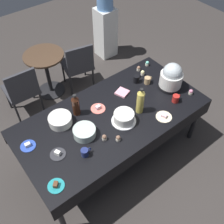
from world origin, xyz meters
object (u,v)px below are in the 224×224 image
dessert_plate_cream (164,117)px  round_cafe_table (46,67)px  dessert_plate_charcoal (58,154)px  coffee_mug_red (176,98)px  dessert_plate_teal (56,185)px  frosted_layer_cake (124,118)px  cupcake_vanilla (143,73)px  soda_bottle_cola (76,105)px  potluck_table (112,118)px  cupcake_mint (147,63)px  cupcake_cocoa (104,137)px  cupcake_rose (139,68)px  dessert_plate_coral (98,108)px  water_cooler (105,26)px  maroon_chair_right (78,64)px  glass_salad_bowl (84,132)px  cupcake_lemon (118,138)px  soda_bottle_ginger_ale (140,101)px  slow_cooker (171,77)px  coffee_mug_tan (147,80)px  coffee_mug_navy (85,152)px  coffee_mug_black (136,79)px  cupcake_berry (191,92)px  maroon_chair_left (22,89)px  dessert_plate_cobalt (28,146)px

dessert_plate_cream → round_cafe_table: 2.03m
dessert_plate_charcoal → coffee_mug_red: size_ratio=1.33×
dessert_plate_teal → frosted_layer_cake: bearing=12.5°
cupcake_vanilla → coffee_mug_red: size_ratio=0.56×
dessert_plate_teal → soda_bottle_cola: 0.91m
potluck_table → round_cafe_table: (-0.05, 1.57, -0.19)m
cupcake_mint → round_cafe_table: bearing=131.0°
cupcake_cocoa → cupcake_rose: 1.23m
dessert_plate_coral → cupcake_vanilla: (0.83, 0.14, 0.02)m
frosted_layer_cake → dessert_plate_cream: (0.40, -0.23, -0.05)m
round_cafe_table → water_cooler: 1.39m
dessert_plate_charcoal → maroon_chair_right: size_ratio=0.19×
dessert_plate_coral → coffee_mug_red: size_ratio=1.41×
glass_salad_bowl → dessert_plate_coral: bearing=33.3°
cupcake_lemon → soda_bottle_ginger_ale: bearing=20.9°
potluck_table → coffee_mug_red: bearing=-21.7°
slow_cooker → dessert_plate_cream: 0.54m
frosted_layer_cake → dessert_plate_coral: size_ratio=1.62×
slow_cooker → cupcake_mint: size_ratio=5.22×
potluck_table → dessert_plate_coral: size_ratio=12.84×
glass_salad_bowl → coffee_mug_red: bearing=-12.3°
soda_bottle_cola → maroon_chair_right: (0.69, 1.08, -0.39)m
dessert_plate_coral → cupcake_cocoa: size_ratio=2.54×
cupcake_vanilla → water_cooler: bearing=70.5°
cupcake_rose → water_cooler: (0.52, 1.44, -0.19)m
dessert_plate_teal → coffee_mug_tan: size_ratio=1.34×
frosted_layer_cake → water_cooler: (1.26, 2.01, -0.22)m
soda_bottle_ginger_ale → coffee_mug_navy: bearing=-172.3°
soda_bottle_ginger_ale → coffee_mug_navy: 0.84m
coffee_mug_navy → coffee_mug_black: bearing=24.4°
glass_salad_bowl → round_cafe_table: bearing=77.7°
round_cafe_table → frosted_layer_cake: bearing=-86.8°
cupcake_cocoa → soda_bottle_ginger_ale: size_ratio=0.20×
dessert_plate_teal → cupcake_lemon: size_ratio=2.34×
frosted_layer_cake → maroon_chair_right: size_ratio=0.33×
coffee_mug_black → cupcake_cocoa: bearing=-151.2°
cupcake_vanilla → coffee_mug_tan: coffee_mug_tan is taller
slow_cooker → water_cooler: (0.44, 1.93, -0.32)m
soda_bottle_ginger_ale → coffee_mug_navy: soda_bottle_ginger_ale is taller
dessert_plate_coral → cupcake_vanilla: cupcake_vanilla is taller
glass_salad_bowl → soda_bottle_ginger_ale: size_ratio=0.71×
cupcake_berry → glass_salad_bowl: bearing=168.7°
coffee_mug_red → round_cafe_table: coffee_mug_red is taller
dessert_plate_teal → cupcake_mint: bearing=22.9°
cupcake_vanilla → maroon_chair_right: (-0.37, 1.03, -0.29)m
maroon_chair_left → maroon_chair_right: 0.94m
cupcake_vanilla → dessert_plate_teal: bearing=-158.0°
potluck_table → round_cafe_table: bearing=91.8°
dessert_plate_cobalt → soda_bottle_cola: 0.66m
cupcake_lemon → water_cooler: (1.47, 2.17, -0.19)m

